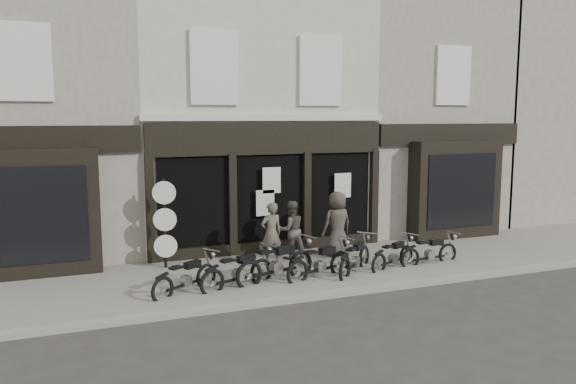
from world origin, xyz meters
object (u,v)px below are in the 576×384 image
object	(u,v)px
man_centre	(291,230)
advert_sign_post	(165,227)
man_left	(271,233)
man_right	(337,224)
motorcycle_6	(430,254)
motorcycle_0	(186,280)
motorcycle_5	(393,258)
motorcycle_2	(277,267)
motorcycle_1	(238,274)
motorcycle_4	(355,261)
motorcycle_3	(320,265)

from	to	relation	value
man_centre	advert_sign_post	size ratio (longest dim) A/B	0.65
man_left	man_right	world-z (taller)	man_right
motorcycle_6	man_centre	xyz separation A→B (m)	(-3.35, 1.83, 0.57)
motorcycle_6	man_centre	size ratio (longest dim) A/B	1.17
motorcycle_0	motorcycle_5	xyz separation A→B (m)	(5.56, 0.11, -0.01)
motorcycle_2	man_centre	world-z (taller)	man_centre
motorcycle_1	man_right	bearing A→B (deg)	6.92
motorcycle_6	man_right	size ratio (longest dim) A/B	1.02
motorcycle_5	advert_sign_post	world-z (taller)	advert_sign_post
motorcycle_4	man_left	bearing A→B (deg)	99.65
motorcycle_0	motorcycle_2	size ratio (longest dim) A/B	0.78
motorcycle_4	man_centre	bearing A→B (deg)	78.81
motorcycle_2	motorcycle_3	distance (m)	1.12
man_left	man_centre	size ratio (longest dim) A/B	1.03
motorcycle_5	man_left	distance (m)	3.32
motorcycle_2	motorcycle_4	distance (m)	2.14
man_left	motorcycle_2	bearing A→B (deg)	67.77
motorcycle_4	man_right	bearing A→B (deg)	38.67
motorcycle_4	motorcycle_3	bearing A→B (deg)	143.82
motorcycle_6	motorcycle_5	bearing A→B (deg)	171.81
motorcycle_4	advert_sign_post	xyz separation A→B (m)	(-4.49, 2.11, 0.83)
motorcycle_2	motorcycle_6	bearing A→B (deg)	-17.51
motorcycle_5	motorcycle_6	size ratio (longest dim) A/B	0.92
motorcycle_3	motorcycle_5	world-z (taller)	motorcycle_3
advert_sign_post	motorcycle_6	bearing A→B (deg)	-3.32
motorcycle_2	man_right	bearing A→B (deg)	16.17
motorcycle_0	advert_sign_post	xyz separation A→B (m)	(-0.11, 2.17, 0.85)
motorcycle_0	man_left	world-z (taller)	man_left
man_centre	motorcycle_2	bearing A→B (deg)	56.92
man_centre	motorcycle_5	bearing A→B (deg)	139.82
motorcycle_3	motorcycle_1	bearing A→B (deg)	162.69
motorcycle_1	motorcycle_3	size ratio (longest dim) A/B	0.98
motorcycle_0	motorcycle_1	distance (m)	1.23
man_centre	man_left	bearing A→B (deg)	26.33
motorcycle_6	man_left	world-z (taller)	man_left
motorcycle_4	motorcycle_2	bearing A→B (deg)	137.34
man_right	motorcycle_5	bearing A→B (deg)	110.54
motorcycle_0	motorcycle_4	size ratio (longest dim) A/B	1.04
motorcycle_0	man_right	xyz separation A→B (m)	(4.66, 1.67, 0.68)
motorcycle_0	motorcycle_1	world-z (taller)	motorcycle_1
motorcycle_0	motorcycle_4	xyz separation A→B (m)	(4.38, 0.06, 0.02)
man_centre	motorcycle_6	bearing A→B (deg)	149.61
motorcycle_5	motorcycle_6	world-z (taller)	motorcycle_6
motorcycle_3	advert_sign_post	distance (m)	4.19
motorcycle_3	advert_sign_post	world-z (taller)	advert_sign_post
motorcycle_0	man_centre	bearing A→B (deg)	-2.24
motorcycle_3	motorcycle_6	distance (m)	3.32
motorcycle_6	advert_sign_post	xyz separation A→B (m)	(-6.78, 2.12, 0.86)
motorcycle_2	motorcycle_0	bearing A→B (deg)	165.90
motorcycle_1	motorcycle_6	size ratio (longest dim) A/B	1.04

